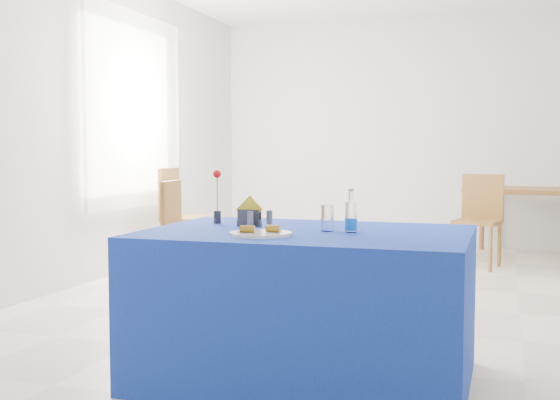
{
  "coord_description": "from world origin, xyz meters",
  "views": [
    {
      "loc": [
        1.01,
        -5.21,
        1.16
      ],
      "look_at": [
        -0.05,
        -1.97,
        0.92
      ],
      "focal_mm": 45.0,
      "sensor_mm": 36.0,
      "label": 1
    }
  ],
  "objects_px": {
    "oak_table": "(533,195)",
    "chair_bg_left": "(480,214)",
    "blue_table": "(306,305)",
    "water_bottle": "(351,218)",
    "chair_win_a": "(183,226)",
    "chair_win_b": "(180,210)",
    "plate": "(261,234)"
  },
  "relations": [
    {
      "from": "chair_bg_left",
      "to": "chair_win_b",
      "type": "height_order",
      "value": "chair_win_b"
    },
    {
      "from": "chair_bg_left",
      "to": "oak_table",
      "type": "bearing_deg",
      "value": 70.57
    },
    {
      "from": "blue_table",
      "to": "water_bottle",
      "type": "relative_size",
      "value": 7.44
    },
    {
      "from": "chair_bg_left",
      "to": "blue_table",
      "type": "bearing_deg",
      "value": -87.62
    },
    {
      "from": "blue_table",
      "to": "water_bottle",
      "type": "height_order",
      "value": "water_bottle"
    },
    {
      "from": "plate",
      "to": "chair_win_a",
      "type": "xyz_separation_m",
      "value": [
        -1.5,
        2.25,
        -0.24
      ]
    },
    {
      "from": "oak_table",
      "to": "chair_bg_left",
      "type": "height_order",
      "value": "chair_bg_left"
    },
    {
      "from": "water_bottle",
      "to": "chair_win_b",
      "type": "distance_m",
      "value": 3.72
    },
    {
      "from": "plate",
      "to": "blue_table",
      "type": "distance_m",
      "value": 0.49
    },
    {
      "from": "blue_table",
      "to": "chair_win_a",
      "type": "xyz_separation_m",
      "value": [
        -1.66,
        2.0,
        0.14
      ]
    },
    {
      "from": "plate",
      "to": "chair_win_a",
      "type": "bearing_deg",
      "value": 123.72
    },
    {
      "from": "blue_table",
      "to": "oak_table",
      "type": "bearing_deg",
      "value": 75.5
    },
    {
      "from": "blue_table",
      "to": "chair_win_b",
      "type": "height_order",
      "value": "chair_win_b"
    },
    {
      "from": "chair_bg_left",
      "to": "chair_win_b",
      "type": "bearing_deg",
      "value": -147.91
    },
    {
      "from": "chair_win_b",
      "to": "chair_win_a",
      "type": "bearing_deg",
      "value": -156.87
    },
    {
      "from": "oak_table",
      "to": "chair_win_b",
      "type": "relative_size",
      "value": 1.48
    },
    {
      "from": "oak_table",
      "to": "chair_win_a",
      "type": "distance_m",
      "value": 3.96
    },
    {
      "from": "water_bottle",
      "to": "chair_win_a",
      "type": "height_order",
      "value": "water_bottle"
    },
    {
      "from": "plate",
      "to": "chair_win_b",
      "type": "xyz_separation_m",
      "value": [
        -1.97,
        3.14,
        -0.19
      ]
    },
    {
      "from": "plate",
      "to": "water_bottle",
      "type": "height_order",
      "value": "water_bottle"
    },
    {
      "from": "chair_win_b",
      "to": "chair_bg_left",
      "type": "bearing_deg",
      "value": -74.87
    },
    {
      "from": "water_bottle",
      "to": "chair_bg_left",
      "type": "bearing_deg",
      "value": 83.06
    },
    {
      "from": "plate",
      "to": "oak_table",
      "type": "xyz_separation_m",
      "value": [
        1.37,
        4.98,
        -0.09
      ]
    },
    {
      "from": "chair_bg_left",
      "to": "chair_win_a",
      "type": "height_order",
      "value": "chair_bg_left"
    },
    {
      "from": "plate",
      "to": "chair_win_a",
      "type": "relative_size",
      "value": 0.33
    },
    {
      "from": "plate",
      "to": "chair_win_b",
      "type": "relative_size",
      "value": 0.3
    },
    {
      "from": "chair_win_a",
      "to": "water_bottle",
      "type": "bearing_deg",
      "value": -142.74
    },
    {
      "from": "blue_table",
      "to": "chair_win_b",
      "type": "xyz_separation_m",
      "value": [
        -2.12,
        2.88,
        0.19
      ]
    },
    {
      "from": "chair_bg_left",
      "to": "chair_win_a",
      "type": "bearing_deg",
      "value": -128.77
    },
    {
      "from": "oak_table",
      "to": "plate",
      "type": "bearing_deg",
      "value": -105.42
    },
    {
      "from": "oak_table",
      "to": "chair_bg_left",
      "type": "relative_size",
      "value": 1.59
    },
    {
      "from": "water_bottle",
      "to": "oak_table",
      "type": "relative_size",
      "value": 0.15
    }
  ]
}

